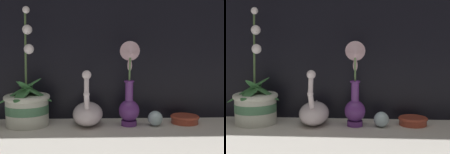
# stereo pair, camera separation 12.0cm
# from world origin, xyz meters

# --- Properties ---
(ground_plane) EXTENTS (2.80, 2.80, 0.00)m
(ground_plane) POSITION_xyz_m (0.00, 0.00, 0.00)
(ground_plane) COLOR beige
(orchid_potted_plant) EXTENTS (0.22, 0.23, 0.46)m
(orchid_potted_plant) POSITION_xyz_m (-0.30, 0.12, 0.08)
(orchid_potted_plant) COLOR beige
(orchid_potted_plant) RESTS_ON ground_plane
(swan_figurine) EXTENTS (0.12, 0.21, 0.22)m
(swan_figurine) POSITION_xyz_m (-0.06, 0.12, 0.05)
(swan_figurine) COLOR white
(swan_figurine) RESTS_ON ground_plane
(blue_vase) EXTENTS (0.08, 0.11, 0.33)m
(blue_vase) POSITION_xyz_m (0.10, 0.09, 0.13)
(blue_vase) COLOR #602D7F
(blue_vase) RESTS_ON ground_plane
(glass_sphere) EXTENTS (0.06, 0.06, 0.06)m
(glass_sphere) POSITION_xyz_m (0.20, 0.10, 0.03)
(glass_sphere) COLOR silver
(glass_sphere) RESTS_ON ground_plane
(amber_dish) EXTENTS (0.11, 0.11, 0.03)m
(amber_dish) POSITION_xyz_m (0.33, 0.13, 0.02)
(amber_dish) COLOR #A8422D
(amber_dish) RESTS_ON ground_plane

